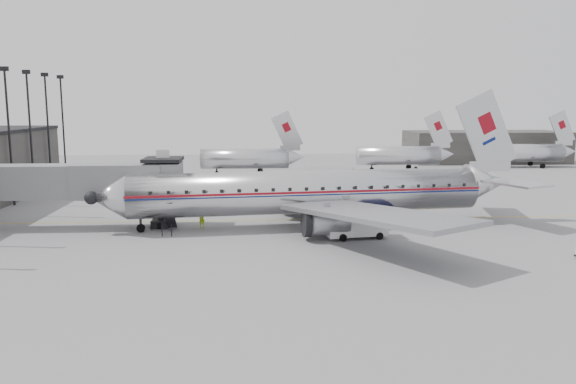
{
  "coord_description": "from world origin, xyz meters",
  "views": [
    {
      "loc": [
        -0.91,
        -47.75,
        11.14
      ],
      "look_at": [
        2.41,
        3.13,
        3.2
      ],
      "focal_mm": 35.0,
      "sensor_mm": 36.0,
      "label": 1
    }
  ],
  "objects_px": {
    "airliner": "(315,192)",
    "baggage_cart_navy": "(384,217)",
    "service_van": "(357,224)",
    "ramp_worker": "(202,218)"
  },
  "relations": [
    {
      "from": "airliner",
      "to": "service_van",
      "type": "height_order",
      "value": "airliner"
    },
    {
      "from": "airliner",
      "to": "service_van",
      "type": "bearing_deg",
      "value": -65.81
    },
    {
      "from": "airliner",
      "to": "baggage_cart_navy",
      "type": "bearing_deg",
      "value": -16.13
    },
    {
      "from": "baggage_cart_navy",
      "to": "ramp_worker",
      "type": "height_order",
      "value": "baggage_cart_navy"
    },
    {
      "from": "airliner",
      "to": "service_van",
      "type": "distance_m",
      "value": 6.22
    },
    {
      "from": "airliner",
      "to": "baggage_cart_navy",
      "type": "height_order",
      "value": "airliner"
    },
    {
      "from": "ramp_worker",
      "to": "airliner",
      "type": "bearing_deg",
      "value": -38.22
    },
    {
      "from": "airliner",
      "to": "baggage_cart_navy",
      "type": "distance_m",
      "value": 6.69
    },
    {
      "from": "airliner",
      "to": "service_van",
      "type": "xyz_separation_m",
      "value": [
        2.99,
        -5.1,
        -1.94
      ]
    },
    {
      "from": "airliner",
      "to": "ramp_worker",
      "type": "xyz_separation_m",
      "value": [
        -10.43,
        -0.09,
        -2.33
      ]
    }
  ]
}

